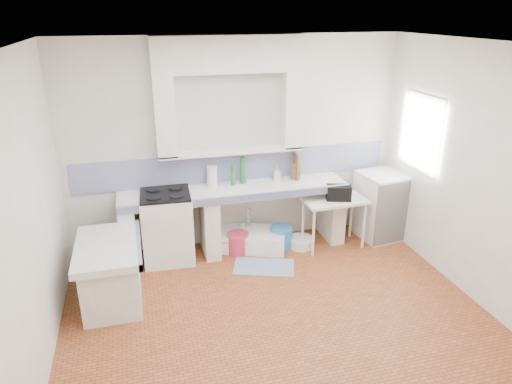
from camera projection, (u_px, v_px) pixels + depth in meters
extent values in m
plane|color=#984D29|center=(280.00, 322.00, 4.90)|extent=(4.50, 4.50, 0.00)
plane|color=white|center=(287.00, 46.00, 3.87)|extent=(4.50, 4.50, 0.00)
plane|color=white|center=(237.00, 144.00, 6.19)|extent=(4.50, 0.00, 4.50)
plane|color=white|center=(395.00, 333.00, 2.59)|extent=(4.50, 0.00, 4.50)
plane|color=white|center=(26.00, 227.00, 3.85)|extent=(0.00, 4.50, 4.50)
plane|color=white|center=(484.00, 179.00, 4.93)|extent=(0.00, 4.50, 4.50)
cube|color=white|center=(229.00, 54.00, 5.62)|extent=(1.90, 0.25, 0.45)
cube|color=#3B2413|center=(433.00, 133.00, 5.98)|extent=(0.35, 0.86, 1.06)
cube|color=white|center=(428.00, 104.00, 5.80)|extent=(0.01, 0.84, 0.24)
cube|color=white|center=(235.00, 191.00, 6.09)|extent=(3.00, 0.60, 0.08)
cube|color=navy|center=(240.00, 199.00, 5.84)|extent=(3.00, 0.04, 0.10)
cube|color=white|center=(128.00, 234.00, 5.92)|extent=(0.20, 0.55, 0.82)
cube|color=white|center=(210.00, 225.00, 6.17)|extent=(0.20, 0.55, 0.82)
cube|color=white|center=(331.00, 211.00, 6.59)|extent=(0.20, 0.55, 0.82)
cube|color=white|center=(108.00, 248.00, 5.06)|extent=(0.70, 1.10, 0.08)
cube|color=white|center=(112.00, 275.00, 5.19)|extent=(0.60, 1.00, 0.62)
cube|color=navy|center=(139.00, 244.00, 5.14)|extent=(0.04, 1.10, 0.10)
cube|color=navy|center=(237.00, 166.00, 6.28)|extent=(4.27, 0.03, 0.40)
cube|color=white|center=(168.00, 227.00, 6.00)|extent=(0.66, 0.64, 0.90)
cube|color=white|center=(251.00, 240.00, 6.40)|extent=(1.05, 0.80, 0.22)
cube|color=white|center=(333.00, 223.00, 6.37)|extent=(0.86, 0.50, 0.04)
cube|color=white|center=(382.00, 205.00, 6.62)|extent=(0.69, 0.69, 0.95)
cylinder|color=#CC324E|center=(238.00, 243.00, 6.27)|extent=(0.34, 0.34, 0.28)
cylinder|color=#D64F25|center=(259.00, 239.00, 6.43)|extent=(0.29, 0.29, 0.24)
cylinder|color=#3482CF|center=(281.00, 237.00, 6.41)|extent=(0.40, 0.40, 0.30)
cylinder|color=white|center=(301.00, 242.00, 6.44)|extent=(0.39, 0.39, 0.13)
cylinder|color=silver|center=(242.00, 233.00, 6.50)|extent=(0.10, 0.10, 0.32)
cylinder|color=silver|center=(248.00, 234.00, 6.52)|extent=(0.08, 0.08, 0.27)
cube|color=black|center=(339.00, 193.00, 6.18)|extent=(0.36, 0.27, 0.20)
cylinder|color=#2B663C|center=(233.00, 175.00, 6.13)|extent=(0.07, 0.07, 0.28)
cylinder|color=#2B663C|center=(243.00, 170.00, 6.18)|extent=(0.10, 0.10, 0.36)
cube|color=olive|center=(295.00, 172.00, 6.35)|extent=(0.12, 0.11, 0.22)
cube|color=olive|center=(296.00, 166.00, 6.36)|extent=(0.05, 0.25, 0.34)
cylinder|color=white|center=(212.00, 176.00, 6.09)|extent=(0.16, 0.16, 0.27)
imported|color=white|center=(277.00, 173.00, 6.33)|extent=(0.11, 0.11, 0.20)
cube|color=#324A7F|center=(264.00, 267.00, 5.94)|extent=(0.87, 0.67, 0.01)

